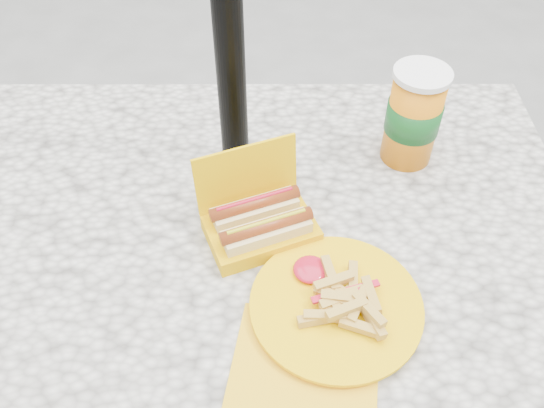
{
  "coord_description": "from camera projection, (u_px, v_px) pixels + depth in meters",
  "views": [
    {
      "loc": [
        0.07,
        -0.66,
        1.49
      ],
      "look_at": [
        0.07,
        -0.01,
        0.8
      ],
      "focal_mm": 38.0,
      "sensor_mm": 36.0,
      "label": 1
    }
  ],
  "objects": [
    {
      "name": "hotdog_box",
      "position": [
        260.0,
        222.0,
        0.94
      ],
      "size": [
        0.21,
        0.18,
        0.14
      ],
      "rotation": [
        0.0,
        0.0,
        0.38
      ],
      "color": "#EAB200",
      "rests_on": "picnic_table"
    },
    {
      "name": "fries_plate",
      "position": [
        334.0,
        309.0,
        0.85
      ],
      "size": [
        0.3,
        0.35,
        0.05
      ],
      "rotation": [
        0.0,
        0.0,
        -0.17
      ],
      "color": "gold",
      "rests_on": "picnic_table"
    },
    {
      "name": "soda_cup",
      "position": [
        413.0,
        116.0,
        1.03
      ],
      "size": [
        0.1,
        0.1,
        0.19
      ],
      "rotation": [
        0.0,
        0.0,
        0.14
      ],
      "color": "orange",
      "rests_on": "picnic_table"
    },
    {
      "name": "ground",
      "position": [
        246.0,
        407.0,
        1.53
      ],
      "size": [
        60.0,
        60.0,
        0.0
      ],
      "primitive_type": "plane",
      "color": "slate"
    },
    {
      "name": "picnic_table",
      "position": [
        235.0,
        259.0,
        1.07
      ],
      "size": [
        1.2,
        0.8,
        0.75
      ],
      "color": "beige",
      "rests_on": "ground"
    }
  ]
}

